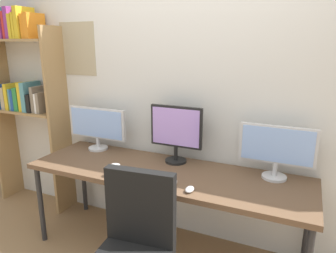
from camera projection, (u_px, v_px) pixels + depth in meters
The scene contains 9 objects.
wall_back at pixel (185, 92), 2.68m from camera, with size 4.63×0.11×2.60m.
desk at pixel (165, 177), 2.47m from camera, with size 2.23×0.68×0.74m.
bookshelf at pixel (23, 83), 3.17m from camera, with size 0.83×0.28×2.04m.
monitor_left at pixel (97, 126), 2.89m from camera, with size 0.60×0.18×0.39m.
monitor_center at pixel (176, 131), 2.57m from camera, with size 0.45×0.18×0.48m.
monitor_right at pixel (277, 149), 2.27m from camera, with size 0.54×0.18×0.40m.
keyboard_main at pixel (152, 181), 2.25m from camera, with size 0.34×0.13×0.02m, color silver.
computer_mouse at pixel (190, 189), 2.11m from camera, with size 0.06×0.10×0.03m, color silver.
coffee_mug at pixel (115, 171), 2.35m from camera, with size 0.11×0.08×0.09m.
Camera 1 is at (0.95, -1.47, 1.73)m, focal length 33.37 mm.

